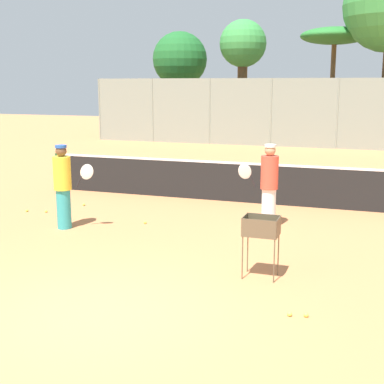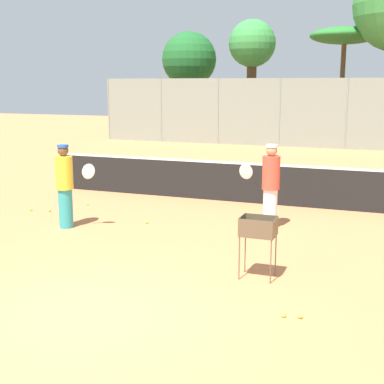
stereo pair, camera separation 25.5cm
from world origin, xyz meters
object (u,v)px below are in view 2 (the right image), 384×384
(player_white_outfit, at_px, (65,185))
(ball_cart, at_px, (258,232))
(parked_car, at_px, (322,130))
(player_red_cap, at_px, (270,185))
(tennis_net, at_px, (238,181))

(player_white_outfit, distance_m, ball_cart, 4.88)
(player_white_outfit, distance_m, parked_car, 19.91)
(player_red_cap, distance_m, parked_car, 18.21)
(player_white_outfit, relative_size, player_red_cap, 1.00)
(ball_cart, height_order, parked_car, parked_car)
(player_red_cap, bearing_deg, tennis_net, -89.50)
(player_white_outfit, xyz_separation_m, player_red_cap, (4.14, 1.52, 0.00))
(tennis_net, relative_size, player_white_outfit, 6.04)
(player_white_outfit, bearing_deg, parked_car, 71.28)
(player_red_cap, bearing_deg, parked_car, -116.53)
(tennis_net, distance_m, player_white_outfit, 4.71)
(player_red_cap, height_order, ball_cart, player_red_cap)
(tennis_net, bearing_deg, ball_cart, -71.01)
(ball_cart, bearing_deg, player_white_outfit, 161.54)
(parked_car, bearing_deg, player_red_cap, -86.24)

